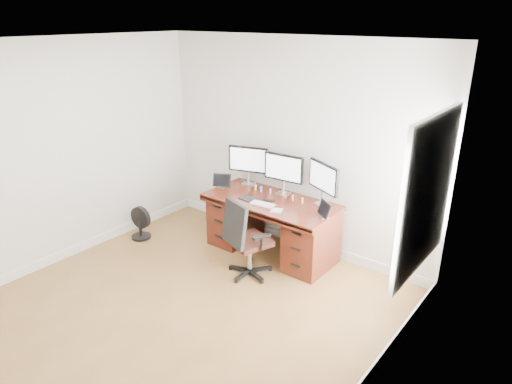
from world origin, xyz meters
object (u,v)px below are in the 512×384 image
Objects in this scene: monitor_center at (284,169)px; keyboard at (262,204)px; office_chair at (247,251)px; floor_fan at (140,223)px; desk at (272,224)px.

monitor_center is 0.56m from keyboard.
keyboard is at bearing 120.61° from office_chair.
floor_fan is 2.15m from monitor_center.
floor_fan is 1.86m from keyboard.
keyboard is at bearing -93.65° from monitor_center.
floor_fan is at bearing -156.41° from office_chair.
keyboard is at bearing 12.59° from floor_fan.
office_chair is 0.61m from keyboard.
monitor_center reaches higher than desk.
office_chair is at bearing -81.23° from desk.
monitor_center reaches higher than office_chair.
monitor_center reaches higher than floor_fan.
desk reaches higher than floor_fan.
monitor_center is at bearing 83.77° from keyboard.
floor_fan is (-1.77, -0.16, -0.09)m from office_chair.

